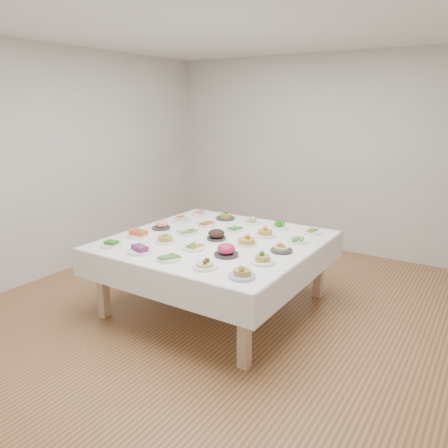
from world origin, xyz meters
The scene contains 27 objects.
room_envelope centered at (0.00, 0.00, 1.83)m, with size 5.02×5.02×2.81m.
display_table centered at (-0.22, -0.07, 0.68)m, with size 2.03×2.03×0.75m.
dish_0 centered at (-0.96, -0.81, 0.78)m, with size 0.20×0.20×0.08m.
dish_1 centered at (-0.59, -0.81, 0.80)m, with size 0.23×0.23×0.11m.
dish_2 centered at (-0.23, -0.82, 0.77)m, with size 0.21×0.20×0.05m.
dish_3 centered at (0.16, -0.81, 0.80)m, with size 0.21×0.21×0.11m.
dish_4 centered at (0.53, -0.82, 0.80)m, with size 0.22×0.22×0.12m.
dish_5 centered at (-0.96, -0.43, 0.79)m, with size 0.20×0.20×0.10m.
dish_6 centered at (-0.59, -0.44, 0.80)m, with size 0.20×0.20×0.11m.
dish_7 centered at (-0.23, -0.44, 0.77)m, with size 0.22×0.22×0.05m.
dish_8 centered at (0.14, -0.44, 0.82)m, with size 0.23×0.23×0.14m.
dish_9 centered at (0.51, -0.43, 0.80)m, with size 0.22×0.22×0.12m.
dish_10 centered at (-0.96, -0.07, 0.79)m, with size 0.20×0.20×0.09m.
dish_11 centered at (-0.58, -0.07, 0.77)m, with size 0.21×0.19×0.05m.
dish_12 centered at (-0.22, -0.07, 0.80)m, with size 0.19×0.19×0.11m.
dish_13 centered at (0.14, -0.07, 0.80)m, with size 0.20×0.20×0.12m.
dish_14 centered at (0.52, -0.06, 0.79)m, with size 0.20×0.20×0.10m.
dish_15 centered at (-0.96, 0.31, 0.81)m, with size 0.22×0.22×0.13m.
dish_16 centered at (-0.60, 0.31, 0.77)m, with size 0.22×0.22×0.06m.
dish_17 centered at (-0.23, 0.31, 0.77)m, with size 0.19×0.19×0.04m.
dish_18 centered at (0.16, 0.30, 0.80)m, with size 0.22×0.22×0.12m.
dish_19 centered at (0.53, 0.30, 0.77)m, with size 0.22×0.21×0.05m.
dish_20 centered at (-0.96, 0.68, 0.79)m, with size 0.21×0.21×0.09m.
dish_21 centered at (-0.59, 0.68, 0.81)m, with size 0.23×0.23×0.13m.
dish_22 centered at (-0.22, 0.67, 0.79)m, with size 0.20×0.20×0.09m.
dish_23 centered at (0.15, 0.67, 0.78)m, with size 0.20×0.20×0.08m.
dish_24 centered at (0.52, 0.68, 0.77)m, with size 0.21×0.21×0.05m.
Camera 1 is at (2.18, -3.65, 2.09)m, focal length 35.00 mm.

